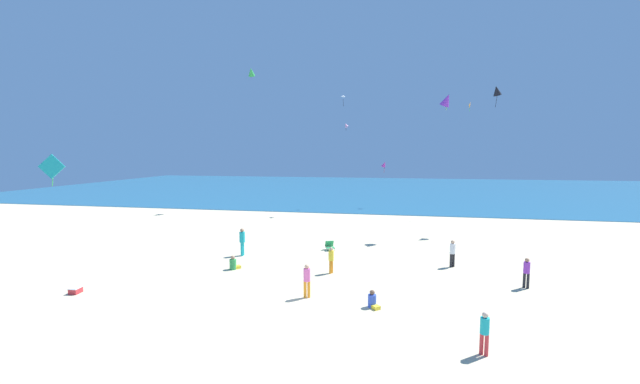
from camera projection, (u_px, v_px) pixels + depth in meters
ground_plane at (334, 254)px, 25.79m from camera, size 120.00×120.00×0.00m
ocean_water at (375, 189)px, 71.40m from camera, size 120.00×60.00×0.05m
beach_chair_near_camera at (330, 246)px, 26.71m from camera, size 0.76×0.81×0.62m
cooler_box at (76, 290)px, 18.52m from camera, size 0.45×0.54×0.28m
person_0 at (373, 301)px, 16.81m from camera, size 0.63×0.65×0.75m
person_1 at (307, 278)px, 17.89m from camera, size 0.37×0.37×1.54m
person_2 at (527, 271)px, 19.15m from camera, size 0.40×0.40×1.49m
person_3 at (242, 240)px, 25.19m from camera, size 0.35×0.35×1.75m
person_4 at (234, 264)px, 22.32m from camera, size 0.66×0.68×0.79m
person_5 at (331, 258)px, 21.51m from camera, size 0.38×0.38×1.43m
person_6 at (485, 330)px, 12.80m from camera, size 0.40×0.40×1.45m
person_7 at (452, 252)px, 22.69m from camera, size 0.42×0.42×1.56m
kite_magenta at (384, 164)px, 46.77m from camera, size 0.88×0.88×1.39m
kite_teal at (52, 167)px, 17.17m from camera, size 1.04×0.40×1.40m
kite_green at (251, 72)px, 45.18m from camera, size 0.91×1.22×1.45m
kite_white at (343, 96)px, 42.82m from camera, size 0.53×0.60×1.21m
kite_pink at (346, 125)px, 47.09m from camera, size 0.69×0.58×0.97m
kite_purple at (447, 100)px, 30.39m from camera, size 1.31×1.27×1.36m
kite_orange at (470, 106)px, 40.13m from camera, size 0.19×0.49×0.90m
kite_black at (497, 91)px, 32.55m from camera, size 1.07×1.07×1.85m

